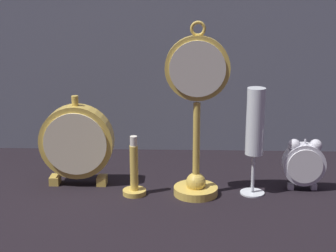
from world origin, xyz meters
TOP-DOWN VIEW (x-y plane):
  - ground_plane at (0.00, 0.00)m, footprint 4.00×4.00m
  - fabric_backdrop_drape at (0.00, 0.33)m, footprint 1.39×0.01m
  - pocket_watch_on_stand at (0.06, 0.03)m, footprint 0.13×0.09m
  - alarm_clock_twin_bell at (0.28, 0.06)m, footprint 0.09×0.03m
  - mantel_clock_silver at (-0.19, 0.08)m, footprint 0.15×0.04m
  - champagne_flute at (0.17, 0.04)m, footprint 0.05×0.05m
  - brass_candlestick at (-0.07, 0.02)m, footprint 0.05×0.05m

SIDE VIEW (x-z plane):
  - ground_plane at x=0.00m, z-range 0.00..0.00m
  - brass_candlestick at x=-0.07m, z-range -0.02..0.10m
  - alarm_clock_twin_bell at x=0.28m, z-range 0.01..0.11m
  - mantel_clock_silver at x=-0.19m, z-range 0.00..0.19m
  - champagne_flute at x=0.17m, z-range 0.03..0.25m
  - pocket_watch_on_stand at x=0.06m, z-range -0.01..0.34m
  - fabric_backdrop_drape at x=0.00m, z-range 0.00..0.70m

